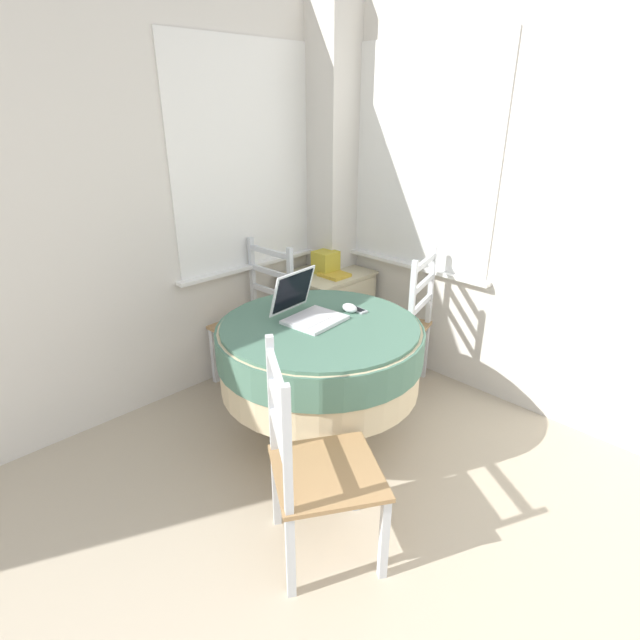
# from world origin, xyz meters

# --- Properties ---
(corner_room_shell) EXTENTS (4.53, 4.87, 2.55)m
(corner_room_shell) POSITION_xyz_m (1.33, 1.93, 1.28)
(corner_room_shell) COLOR silver
(corner_room_shell) RESTS_ON ground_plane
(round_dining_table) EXTENTS (1.12, 1.12, 0.73)m
(round_dining_table) POSITION_xyz_m (1.11, 1.97, 0.57)
(round_dining_table) COLOR #4C3D2D
(round_dining_table) RESTS_ON ground_plane
(laptop) EXTENTS (0.33, 0.35, 0.26)m
(laptop) POSITION_xyz_m (1.11, 2.06, 0.79)
(laptop) COLOR silver
(laptop) RESTS_ON round_dining_table
(computer_mouse) EXTENTS (0.06, 0.10, 0.05)m
(computer_mouse) POSITION_xyz_m (1.34, 1.96, 0.76)
(computer_mouse) COLOR white
(computer_mouse) RESTS_ON round_dining_table
(cell_phone) EXTENTS (0.06, 0.12, 0.01)m
(cell_phone) POSITION_xyz_m (1.39, 1.94, 0.74)
(cell_phone) COLOR #B2B7BC
(cell_phone) RESTS_ON round_dining_table
(dining_chair_near_back_window) EXTENTS (0.45, 0.46, 0.97)m
(dining_chair_near_back_window) POSITION_xyz_m (1.29, 2.76, 0.45)
(dining_chair_near_back_window) COLOR #A87F51
(dining_chair_near_back_window) RESTS_ON ground_plane
(dining_chair_near_right_window) EXTENTS (0.54, 0.54, 0.97)m
(dining_chair_near_right_window) POSITION_xyz_m (1.92, 2.03, 0.45)
(dining_chair_near_right_window) COLOR #A87F51
(dining_chair_near_right_window) RESTS_ON ground_plane
(dining_chair_camera_near) EXTENTS (0.60, 0.60, 0.97)m
(dining_chair_camera_near) POSITION_xyz_m (0.52, 1.40, 0.45)
(dining_chair_camera_near) COLOR #A87F51
(dining_chair_camera_near) RESTS_ON ground_plane
(corner_cabinet) EXTENTS (0.59, 0.51, 0.65)m
(corner_cabinet) POSITION_xyz_m (1.94, 2.73, 0.33)
(corner_cabinet) COLOR beige
(corner_cabinet) RESTS_ON ground_plane
(storage_box) EXTENTS (0.16, 0.15, 0.16)m
(storage_box) POSITION_xyz_m (1.94, 2.74, 0.74)
(storage_box) COLOR gold
(storage_box) RESTS_ON corner_cabinet
(book_on_cabinet) EXTENTS (0.17, 0.20, 0.02)m
(book_on_cabinet) POSITION_xyz_m (1.92, 2.64, 0.67)
(book_on_cabinet) COLOR gold
(book_on_cabinet) RESTS_ON corner_cabinet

